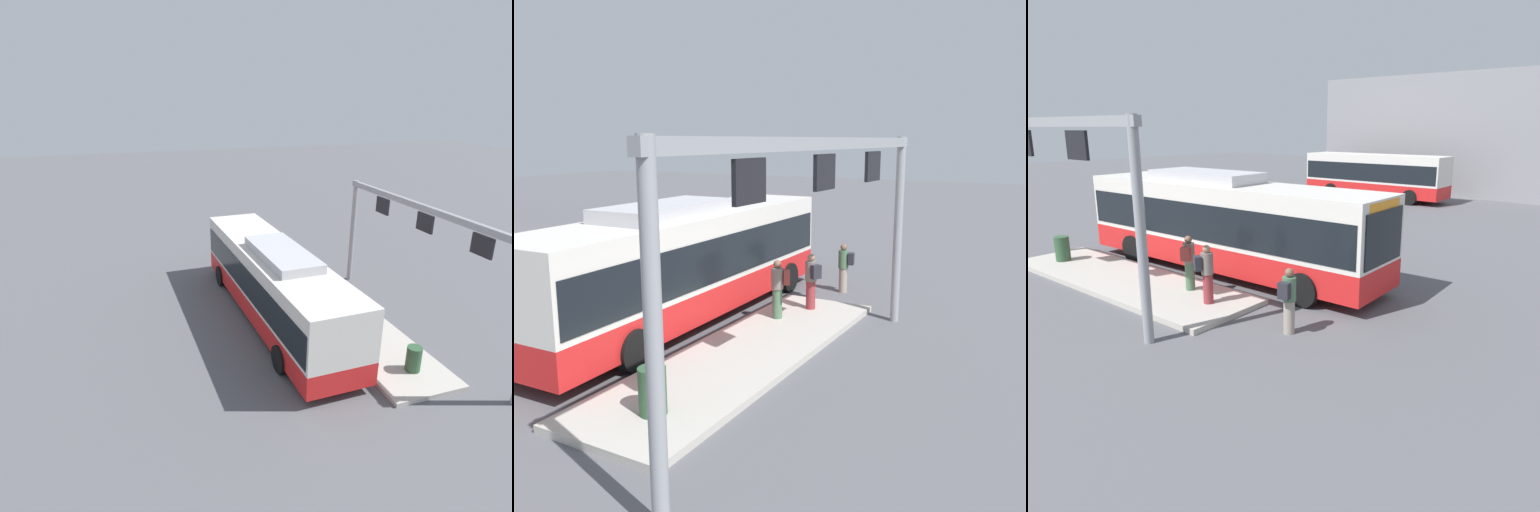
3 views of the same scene
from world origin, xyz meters
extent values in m
plane|color=#56565B|center=(0.00, 0.00, 0.00)|extent=(120.00, 120.00, 0.00)
cube|color=#B2ADA3|center=(-1.71, -3.01, 0.08)|extent=(10.00, 2.80, 0.16)
cube|color=red|center=(0.00, 0.00, 0.77)|extent=(11.91, 2.73, 0.85)
cube|color=silver|center=(0.00, 0.00, 2.15)|extent=(11.91, 2.73, 1.90)
cube|color=black|center=(0.00, 0.00, 1.95)|extent=(11.68, 2.77, 1.20)
cube|color=black|center=(5.95, 0.12, 2.05)|extent=(0.08, 2.13, 1.50)
cube|color=#B7B7BC|center=(-0.89, -0.02, 3.28)|extent=(4.19, 1.83, 0.36)
cube|color=orange|center=(5.88, 0.12, 2.90)|extent=(0.15, 1.75, 0.28)
cylinder|color=black|center=(4.11, 1.28, 0.50)|extent=(1.01, 0.32, 1.00)
cylinder|color=black|center=(4.16, -1.12, 0.50)|extent=(1.01, 0.32, 1.00)
cylinder|color=black|center=(-3.76, 1.13, 0.50)|extent=(1.01, 0.32, 1.00)
cylinder|color=black|center=(-3.71, -1.27, 0.50)|extent=(1.01, 0.32, 1.00)
cylinder|color=gray|center=(4.98, -2.80, 0.42)|extent=(0.33, 0.33, 0.85)
cylinder|color=#476B4C|center=(4.98, -2.80, 1.15)|extent=(0.40, 0.40, 0.60)
sphere|color=brown|center=(4.98, -2.80, 1.56)|extent=(0.22, 0.22, 0.22)
cube|color=#26262D|center=(5.02, -3.05, 1.18)|extent=(0.31, 0.23, 0.40)
cylinder|color=maroon|center=(2.18, -2.89, 0.58)|extent=(0.38, 0.38, 0.85)
cylinder|color=slate|center=(2.18, -2.89, 1.31)|extent=(0.47, 0.47, 0.60)
sphere|color=#9E755B|center=(2.18, -2.89, 1.72)|extent=(0.22, 0.22, 0.22)
cube|color=#26262D|center=(2.04, -3.11, 1.34)|extent=(0.33, 0.30, 0.40)
cylinder|color=#476B4C|center=(0.90, -2.44, 0.58)|extent=(0.38, 0.38, 0.85)
cylinder|color=slate|center=(0.90, -2.44, 1.31)|extent=(0.46, 0.46, 0.60)
sphere|color=brown|center=(0.90, -2.44, 1.72)|extent=(0.22, 0.22, 0.22)
cube|color=maroon|center=(1.03, -2.67, 1.34)|extent=(0.33, 0.30, 0.40)
cylinder|color=gray|center=(-7.67, -5.28, 2.60)|extent=(0.24, 0.24, 5.20)
cylinder|color=gray|center=(2.72, -5.28, 2.60)|extent=(0.24, 0.24, 5.20)
cube|color=gray|center=(-2.47, -5.28, 5.05)|extent=(10.79, 0.20, 0.24)
cube|color=black|center=(-5.33, -5.28, 4.50)|extent=(0.90, 0.08, 0.70)
cube|color=black|center=(-2.47, -5.28, 4.50)|extent=(0.90, 0.08, 0.70)
cube|color=black|center=(0.38, -5.28, 4.50)|extent=(0.90, 0.08, 0.70)
cylinder|color=#2D5133|center=(-5.34, -3.19, 0.61)|extent=(0.52, 0.52, 0.90)
camera|label=1|loc=(-15.89, 6.04, 9.20)|focal=30.79mm
camera|label=2|loc=(-12.91, -9.82, 5.13)|focal=40.42mm
camera|label=3|loc=(11.74, -11.44, 4.91)|focal=33.69mm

